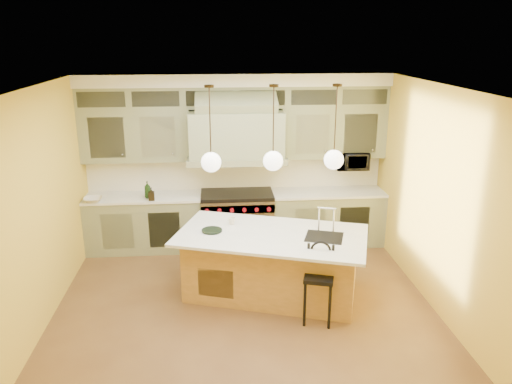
{
  "coord_description": "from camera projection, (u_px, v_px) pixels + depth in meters",
  "views": [
    {
      "loc": [
        -0.34,
        -5.79,
        3.48
      ],
      "look_at": [
        0.2,
        0.7,
        1.42
      ],
      "focal_mm": 35.0,
      "sensor_mm": 36.0,
      "label": 1
    }
  ],
  "objects": [
    {
      "name": "range",
      "position": [
        237.0,
        219.0,
        8.47
      ],
      "size": [
        1.2,
        0.74,
        0.96
      ],
      "color": "silver",
      "rests_on": "floor"
    },
    {
      "name": "floor",
      "position": [
        245.0,
        311.0,
        6.58
      ],
      "size": [
        5.0,
        5.0,
        0.0
      ],
      "primitive_type": "plane",
      "color": "brown",
      "rests_on": "ground"
    },
    {
      "name": "counter_stool",
      "position": [
        319.0,
        278.0,
        6.21
      ],
      "size": [
        0.44,
        0.44,
        1.03
      ],
      "rotation": [
        0.0,
        0.0,
        -0.28
      ],
      "color": "black",
      "rests_on": "floor"
    },
    {
      "name": "fruit_bowl",
      "position": [
        93.0,
        200.0,
        7.93
      ],
      "size": [
        0.33,
        0.33,
        0.07
      ],
      "primitive_type": "imported",
      "rotation": [
        0.0,
        0.0,
        0.11
      ],
      "color": "silver",
      "rests_on": "back_cabinetry"
    },
    {
      "name": "wall_back",
      "position": [
        236.0,
        159.0,
        8.51
      ],
      "size": [
        5.0,
        0.0,
        5.0
      ],
      "primitive_type": "plane",
      "rotation": [
        1.57,
        0.0,
        0.0
      ],
      "color": "gold",
      "rests_on": "ground"
    },
    {
      "name": "wall_right",
      "position": [
        441.0,
        202.0,
        6.34
      ],
      "size": [
        0.0,
        5.0,
        5.0
      ],
      "primitive_type": "plane",
      "rotation": [
        1.57,
        0.0,
        -1.57
      ],
      "color": "gold",
      "rests_on": "ground"
    },
    {
      "name": "pendant_center",
      "position": [
        273.0,
        159.0,
        6.45
      ],
      "size": [
        0.26,
        0.26,
        1.11
      ],
      "color": "#2D2319",
      "rests_on": "ceiling"
    },
    {
      "name": "pendant_left",
      "position": [
        211.0,
        160.0,
        6.38
      ],
      "size": [
        0.26,
        0.26,
        1.11
      ],
      "color": "#2D2319",
      "rests_on": "ceiling"
    },
    {
      "name": "oil_bottle_b",
      "position": [
        151.0,
        194.0,
        7.98
      ],
      "size": [
        0.1,
        0.1,
        0.21
      ],
      "primitive_type": "imported",
      "rotation": [
        0.0,
        0.0,
        0.08
      ],
      "color": "black",
      "rests_on": "back_cabinetry"
    },
    {
      "name": "wall_left",
      "position": [
        35.0,
        213.0,
        5.94
      ],
      "size": [
        0.0,
        5.0,
        5.0
      ],
      "primitive_type": "plane",
      "rotation": [
        1.57,
        0.0,
        1.57
      ],
      "color": "gold",
      "rests_on": "ground"
    },
    {
      "name": "microwave",
      "position": [
        351.0,
        160.0,
        8.43
      ],
      "size": [
        0.54,
        0.37,
        0.3
      ],
      "primitive_type": "imported",
      "color": "black",
      "rests_on": "back_cabinetry"
    },
    {
      "name": "pendant_right",
      "position": [
        334.0,
        158.0,
        6.51
      ],
      "size": [
        0.26,
        0.26,
        1.11
      ],
      "color": "#2D2319",
      "rests_on": "ceiling"
    },
    {
      "name": "ceiling",
      "position": [
        244.0,
        88.0,
        5.7
      ],
      "size": [
        5.0,
        5.0,
        0.0
      ],
      "primitive_type": "plane",
      "rotation": [
        3.14,
        0.0,
        0.0
      ],
      "color": "white",
      "rests_on": "wall_back"
    },
    {
      "name": "kitchen_island",
      "position": [
        272.0,
        263.0,
        6.89
      ],
      "size": [
        2.81,
        2.05,
        1.35
      ],
      "rotation": [
        0.0,
        0.0,
        -0.32
      ],
      "color": "olive",
      "rests_on": "floor"
    },
    {
      "name": "back_cabinetry",
      "position": [
        236.0,
        164.0,
        8.27
      ],
      "size": [
        5.0,
        0.77,
        2.9
      ],
      "color": "gray",
      "rests_on": "floor"
    },
    {
      "name": "cup",
      "position": [
        232.0,
        221.0,
        7.04
      ],
      "size": [
        0.11,
        0.11,
        0.1
      ],
      "primitive_type": "imported",
      "rotation": [
        0.0,
        0.0,
        -0.1
      ],
      "color": "silver",
      "rests_on": "kitchen_island"
    },
    {
      "name": "wall_front",
      "position": [
        265.0,
        317.0,
        3.76
      ],
      "size": [
        5.0,
        0.0,
        5.0
      ],
      "primitive_type": "plane",
      "rotation": [
        -1.57,
        0.0,
        0.0
      ],
      "color": "gold",
      "rests_on": "ground"
    },
    {
      "name": "oil_bottle_a",
      "position": [
        148.0,
        190.0,
        8.09
      ],
      "size": [
        0.11,
        0.11,
        0.28
      ],
      "primitive_type": "imported",
      "rotation": [
        0.0,
        0.0,
        -0.03
      ],
      "color": "#163213",
      "rests_on": "back_cabinetry"
    }
  ]
}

